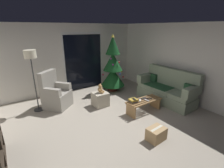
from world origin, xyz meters
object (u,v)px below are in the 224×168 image
at_px(remote_black, 149,99).
at_px(cell_phone, 134,99).
at_px(floor_lamp, 31,60).
at_px(armchair, 56,95).
at_px(teddy_bear_honey, 100,89).
at_px(teddy_bear_chestnut_by_tree, 101,92).
at_px(remote_white, 140,100).
at_px(coffee_table, 144,104).
at_px(couch, 167,90).
at_px(remote_graphite, 144,98).
at_px(remote_silver, 147,100).
at_px(christmas_tree, 113,67).
at_px(cardboard_box_taped_mid_floor, 156,134).
at_px(book_stack, 133,100).
at_px(ottoman, 100,99).

xyz_separation_m(remote_black, cell_phone, (-0.51, 0.10, 0.08)).
bearing_deg(floor_lamp, armchair, -8.41).
bearing_deg(floor_lamp, cell_phone, -39.37).
xyz_separation_m(teddy_bear_honey, teddy_bear_chestnut_by_tree, (0.44, 0.69, -0.44)).
bearing_deg(cell_phone, remote_white, 7.67).
height_order(coffee_table, armchair, armchair).
xyz_separation_m(floor_lamp, teddy_bear_honey, (1.69, -0.79, -0.95)).
height_order(cell_phone, floor_lamp, floor_lamp).
xyz_separation_m(coffee_table, teddy_bear_honey, (-0.83, 1.05, 0.31)).
distance_m(couch, coffee_table, 1.19).
distance_m(remote_graphite, cell_phone, 0.41).
bearing_deg(coffee_table, remote_silver, -65.79).
bearing_deg(christmas_tree, remote_black, -91.91).
bearing_deg(remote_black, armchair, -97.85).
bearing_deg(remote_graphite, cardboard_box_taped_mid_floor, 158.50).
distance_m(couch, remote_silver, 1.15).
xyz_separation_m(remote_graphite, christmas_tree, (0.17, 1.86, 0.56)).
distance_m(remote_silver, floor_lamp, 3.38).
height_order(remote_silver, teddy_bear_honey, teddy_bear_honey).
bearing_deg(christmas_tree, book_stack, -107.37).
height_order(book_stack, cardboard_box_taped_mid_floor, book_stack).
height_order(remote_black, floor_lamp, floor_lamp).
relative_size(floor_lamp, cardboard_box_taped_mid_floor, 4.26).
bearing_deg(book_stack, floor_lamp, 141.01).
bearing_deg(remote_silver, remote_graphite, -109.97).
bearing_deg(remote_graphite, teddy_bear_honey, 54.07).
xyz_separation_m(book_stack, armchair, (-1.66, 1.69, -0.02)).
bearing_deg(armchair, couch, -27.41).
height_order(remote_black, armchair, armchair).
bearing_deg(teddy_bear_chestnut_by_tree, ottoman, -122.89).
bearing_deg(remote_white, coffee_table, 30.15).
height_order(cell_phone, armchair, armchair).
distance_m(remote_silver, book_stack, 0.41).
xyz_separation_m(coffee_table, armchair, (-2.01, 1.77, 0.15)).
height_order(remote_black, teddy_bear_chestnut_by_tree, remote_black).
relative_size(coffee_table, teddy_bear_honey, 3.86).
height_order(remote_graphite, teddy_bear_honey, teddy_bear_honey).
height_order(cell_phone, cardboard_box_taped_mid_floor, cell_phone).
height_order(remote_silver, remote_graphite, same).
distance_m(remote_white, ottoman, 1.26).
distance_m(coffee_table, teddy_bear_chestnut_by_tree, 1.80).
height_order(remote_white, remote_graphite, same).
distance_m(book_stack, cardboard_box_taped_mid_floor, 1.24).
distance_m(coffee_table, cardboard_box_taped_mid_floor, 1.28).
height_order(remote_black, remote_silver, same).
bearing_deg(remote_white, cardboard_box_taped_mid_floor, -72.34).
bearing_deg(christmas_tree, teddy_bear_chestnut_by_tree, -163.94).
relative_size(remote_graphite, cell_phone, 1.08).
bearing_deg(floor_lamp, teddy_bear_chestnut_by_tree, -2.64).
distance_m(book_stack, floor_lamp, 3.01).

